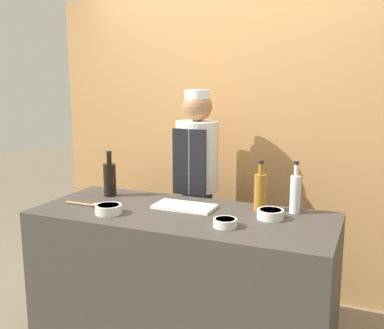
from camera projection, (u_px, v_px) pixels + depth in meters
The scene contains 11 objects.
cabinet_wall at pixel (234, 143), 3.69m from camera, with size 3.11×0.18×2.40m.
counter at pixel (183, 280), 2.88m from camera, with size 1.88×0.78×0.90m.
sauce_bowl_green at pixel (108, 209), 2.78m from camera, with size 0.16×0.16×0.06m.
sauce_bowl_yellow at pixel (270, 214), 2.68m from camera, with size 0.16×0.16×0.06m.
sauce_bowl_orange at pixel (225, 222), 2.53m from camera, with size 0.14×0.14×0.05m.
cutting_board at pixel (185, 206), 2.90m from camera, with size 0.39×0.20×0.02m.
bottle_clear at pixel (295, 193), 2.77m from camera, with size 0.07×0.07×0.33m.
bottle_amber at pixel (260, 191), 2.82m from camera, with size 0.08×0.08×0.33m.
bottle_soy at pixel (110, 178), 3.19m from camera, with size 0.09×0.09×0.32m.
wooden_spoon at pixel (89, 204), 2.95m from camera, with size 0.27×0.05×0.03m.
chef_center at pixel (197, 187), 3.45m from camera, with size 0.33×0.33×1.64m.
Camera 1 is at (1.10, -2.46, 1.72)m, focal length 42.00 mm.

